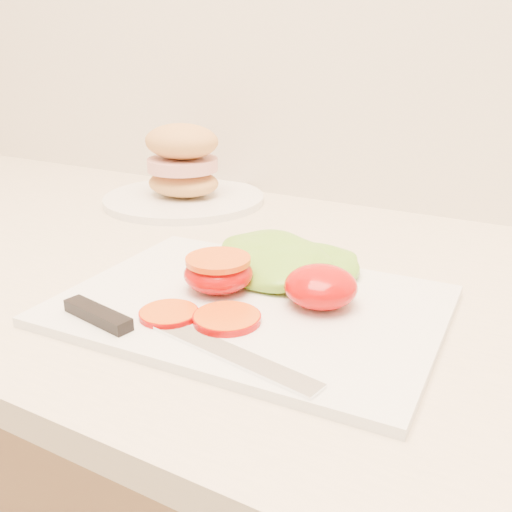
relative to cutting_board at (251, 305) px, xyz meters
The scene contains 9 objects.
cutting_board is the anchor object (origin of this frame).
tomato_half_dome 0.07m from the cutting_board, 21.81° to the left, with size 0.07×0.07×0.04m, color #C80001.
tomato_half_cut 0.05m from the cutting_board, behind, with size 0.07×0.07×0.04m.
tomato_slice_0 0.05m from the cutting_board, 87.09° to the right, with size 0.06×0.06×0.01m, color orange.
tomato_slice_1 0.09m from the cutting_board, 126.97° to the right, with size 0.05×0.05×0.01m, color orange.
lettuce_leaf_0 0.08m from the cutting_board, 104.04° to the left, with size 0.16×0.11×0.03m, color #68C033.
lettuce_leaf_1 0.09m from the cutting_board, 72.18° to the left, with size 0.12×0.09×0.03m, color #68C033.
knife 0.12m from the cutting_board, 114.49° to the right, with size 0.27×0.05×0.01m.
sandwich_plate 0.43m from the cutting_board, 135.10° to the left, with size 0.27×0.27×0.13m.
Camera 1 is at (-0.02, 1.13, 1.19)m, focal length 40.00 mm.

